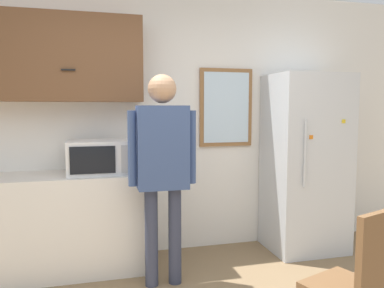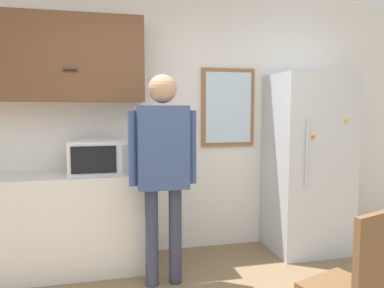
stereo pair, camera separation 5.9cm
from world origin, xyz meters
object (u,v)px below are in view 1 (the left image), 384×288
at_px(refrigerator, 305,163).
at_px(person, 163,158).
at_px(microwave, 98,157).
at_px(chair, 360,281).

bearing_deg(refrigerator, person, -164.72).
xyz_separation_m(microwave, refrigerator, (2.11, -0.02, -0.13)).
bearing_deg(chair, microwave, -70.30).
distance_m(person, refrigerator, 1.66).
bearing_deg(person, refrigerator, 15.95).
height_order(microwave, person, person).
relative_size(refrigerator, chair, 1.95).
bearing_deg(microwave, refrigerator, -0.60).
bearing_deg(microwave, chair, -51.08).
relative_size(microwave, person, 0.31).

